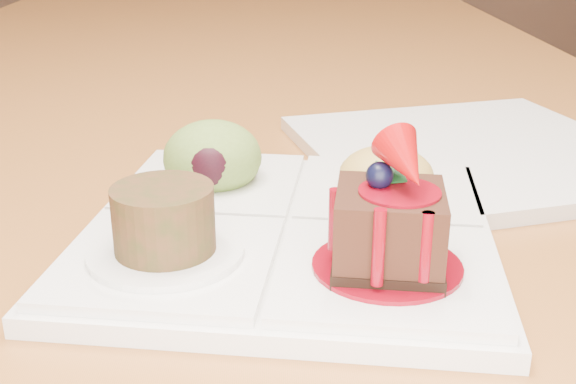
{
  "coord_description": "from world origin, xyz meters",
  "views": [
    {
      "loc": [
        0.07,
        -0.87,
        0.95
      ],
      "look_at": [
        0.08,
        -0.46,
        0.79
      ],
      "focal_mm": 45.0,
      "sensor_mm": 36.0,
      "label": 1
    }
  ],
  "objects": [
    {
      "name": "dining_table",
      "position": [
        0.0,
        0.0,
        0.68
      ],
      "size": [
        1.0,
        1.8,
        0.75
      ],
      "color": "#965127",
      "rests_on": "ground"
    },
    {
      "name": "sampler_plate",
      "position": [
        0.08,
        -0.45,
        0.77
      ],
      "size": [
        0.29,
        0.29,
        0.1
      ],
      "rotation": [
        0.0,
        0.0,
        -0.14
      ],
      "color": "silver",
      "rests_on": "dining_table"
    },
    {
      "name": "second_plate",
      "position": [
        0.24,
        -0.3,
        0.76
      ],
      "size": [
        0.32,
        0.32,
        0.01
      ],
      "primitive_type": "cube",
      "rotation": [
        0.0,
        0.0,
        0.25
      ],
      "color": "silver",
      "rests_on": "dining_table"
    }
  ]
}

